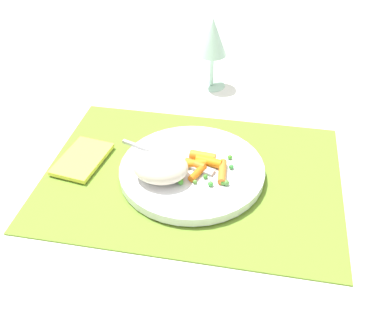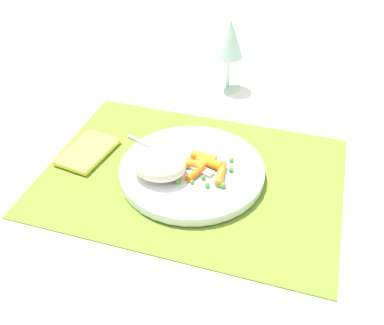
% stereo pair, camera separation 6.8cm
% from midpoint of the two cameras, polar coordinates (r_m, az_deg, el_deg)
% --- Properties ---
extents(ground_plane, '(2.40, 2.40, 0.00)m').
position_cam_midpoint_polar(ground_plane, '(0.79, -2.49, -1.88)').
color(ground_plane, white).
extents(placemat, '(0.52, 0.38, 0.01)m').
position_cam_midpoint_polar(placemat, '(0.78, -2.49, -1.72)').
color(placemat, olive).
rests_on(placemat, ground_plane).
extents(plate, '(0.25, 0.25, 0.02)m').
position_cam_midpoint_polar(plate, '(0.78, -2.52, -1.11)').
color(plate, white).
rests_on(plate, placemat).
extents(rice_mound, '(0.09, 0.08, 0.04)m').
position_cam_midpoint_polar(rice_mound, '(0.74, -6.69, -0.68)').
color(rice_mound, beige).
rests_on(rice_mound, plate).
extents(carrot_portion, '(0.09, 0.08, 0.02)m').
position_cam_midpoint_polar(carrot_portion, '(0.77, -1.01, -0.33)').
color(carrot_portion, orange).
rests_on(carrot_portion, plate).
extents(pea_scatter, '(0.09, 0.09, 0.01)m').
position_cam_midpoint_polar(pea_scatter, '(0.75, -0.65, -1.62)').
color(pea_scatter, '#56AB37').
rests_on(pea_scatter, plate).
extents(fork, '(0.18, 0.07, 0.01)m').
position_cam_midpoint_polar(fork, '(0.78, -4.54, 0.24)').
color(fork, '#BABABA').
rests_on(fork, plate).
extents(wine_glass, '(0.07, 0.07, 0.16)m').
position_cam_midpoint_polar(wine_glass, '(1.00, 0.65, 15.49)').
color(wine_glass, '#B2E0CC').
rests_on(wine_glass, ground_plane).
extents(napkin, '(0.09, 0.12, 0.01)m').
position_cam_midpoint_polar(napkin, '(0.84, -16.18, 0.36)').
color(napkin, '#EAE54C').
rests_on(napkin, placemat).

